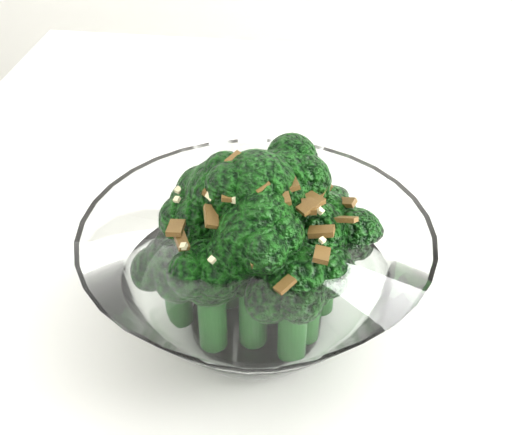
{
  "coord_description": "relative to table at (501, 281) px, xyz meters",
  "views": [
    {
      "loc": [
        -0.35,
        -0.44,
        1.15
      ],
      "look_at": [
        -0.38,
        -0.04,
        0.85
      ],
      "focal_mm": 50.0,
      "sensor_mm": 36.0,
      "label": 1
    }
  ],
  "objects": [
    {
      "name": "broccoli_dish",
      "position": [
        -0.23,
        -0.14,
        0.13
      ],
      "size": [
        0.25,
        0.25,
        0.16
      ],
      "color": "white",
      "rests_on": "table"
    },
    {
      "name": "table",
      "position": [
        0.0,
        0.0,
        0.0
      ],
      "size": [
        1.25,
        0.87,
        0.75
      ],
      "color": "white",
      "rests_on": "ground"
    }
  ]
}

